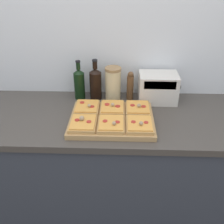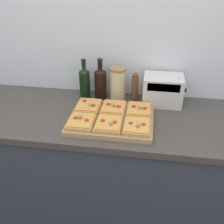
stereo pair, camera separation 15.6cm
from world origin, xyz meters
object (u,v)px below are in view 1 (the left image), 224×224
(toaster_oven, at_px, (158,88))
(wine_bottle, at_px, (96,83))
(olive_oil_bottle, at_px, (79,83))
(grain_jar_tall, at_px, (113,83))
(cutting_board, at_px, (112,120))
(pepper_mill, at_px, (130,86))

(toaster_oven, bearing_deg, wine_bottle, 177.47)
(olive_oil_bottle, relative_size, grain_jar_tall, 1.20)
(cutting_board, distance_m, toaster_oven, 0.42)
(olive_oil_bottle, distance_m, grain_jar_tall, 0.23)
(grain_jar_tall, relative_size, toaster_oven, 0.81)
(wine_bottle, xyz_separation_m, toaster_oven, (0.42, -0.02, -0.02))
(cutting_board, distance_m, olive_oil_bottle, 0.40)
(cutting_board, distance_m, wine_bottle, 0.34)
(wine_bottle, xyz_separation_m, pepper_mill, (0.24, 0.00, -0.02))
(toaster_oven, bearing_deg, olive_oil_bottle, 178.00)
(olive_oil_bottle, relative_size, wine_bottle, 0.97)
(cutting_board, relative_size, toaster_oven, 1.77)
(grain_jar_tall, distance_m, pepper_mill, 0.12)
(grain_jar_tall, xyz_separation_m, toaster_oven, (0.30, -0.02, -0.02))
(cutting_board, distance_m, grain_jar_tall, 0.32)
(pepper_mill, bearing_deg, wine_bottle, 180.00)
(grain_jar_tall, height_order, pepper_mill, grain_jar_tall)
(wine_bottle, relative_size, grain_jar_tall, 1.24)
(wine_bottle, height_order, grain_jar_tall, wine_bottle)
(olive_oil_bottle, height_order, grain_jar_tall, olive_oil_bottle)
(cutting_board, xyz_separation_m, toaster_oven, (0.30, 0.29, 0.08))
(cutting_board, bearing_deg, pepper_mill, 69.52)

